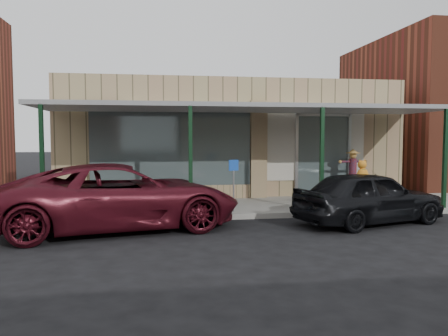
{
  "coord_description": "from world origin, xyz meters",
  "views": [
    {
      "loc": [
        -2.63,
        -9.25,
        2.17
      ],
      "look_at": [
        -0.84,
        2.6,
        1.33
      ],
      "focal_mm": 35.0,
      "sensor_mm": 36.0,
      "label": 1
    }
  ],
  "objects": [
    {
      "name": "block_buildings_near",
      "position": [
        2.01,
        9.2,
        3.77
      ],
      "size": [
        61.0,
        8.0,
        8.0
      ],
      "color": "brown",
      "rests_on": "ground"
    },
    {
      "name": "car_maroon",
      "position": [
        -3.52,
        1.26,
        0.78
      ],
      "size": [
        6.04,
        3.69,
        1.56
      ],
      "primitive_type": "imported",
      "rotation": [
        0.0,
        0.0,
        1.78
      ],
      "color": "#4C0F1A",
      "rests_on": "ground"
    },
    {
      "name": "parked_sedan",
      "position": [
        2.61,
        0.97,
        0.68
      ],
      "size": [
        4.25,
        2.63,
        1.59
      ],
      "rotation": [
        0.0,
        0.0,
        1.85
      ],
      "color": "black",
      "rests_on": "ground"
    },
    {
      "name": "awning",
      "position": [
        0.0,
        3.56,
        3.01
      ],
      "size": [
        12.0,
        3.0,
        3.04
      ],
      "color": "slate",
      "rests_on": "ground"
    },
    {
      "name": "barrel_pumpkin",
      "position": [
        2.74,
        3.75,
        0.4
      ],
      "size": [
        0.79,
        0.79,
        0.72
      ],
      "rotation": [
        0.0,
        0.0,
        0.38
      ],
      "color": "#503720",
      "rests_on": "sidewalk"
    },
    {
      "name": "sidewalk",
      "position": [
        0.0,
        3.6,
        0.07
      ],
      "size": [
        40.0,
        3.2,
        0.15
      ],
      "primitive_type": "cube",
      "color": "gray",
      "rests_on": "ground"
    },
    {
      "name": "storefront",
      "position": [
        -0.0,
        8.16,
        2.09
      ],
      "size": [
        12.0,
        6.25,
        4.2
      ],
      "color": "#97855C",
      "rests_on": "ground"
    },
    {
      "name": "ground",
      "position": [
        0.0,
        0.0,
        0.0
      ],
      "size": [
        120.0,
        120.0,
        0.0
      ],
      "primitive_type": "plane",
      "color": "black",
      "rests_on": "ground"
    },
    {
      "name": "handicap_sign",
      "position": [
        -0.61,
        2.4,
        1.06
      ],
      "size": [
        0.28,
        0.12,
        1.42
      ],
      "rotation": [
        0.0,
        0.0,
        0.37
      ],
      "color": "gray",
      "rests_on": "sidewalk"
    },
    {
      "name": "barrel_scarecrow",
      "position": [
        3.79,
        4.46,
        0.71
      ],
      "size": [
        0.99,
        0.76,
        1.65
      ],
      "rotation": [
        0.0,
        0.0,
        0.22
      ],
      "color": "#503720",
      "rests_on": "sidewalk"
    }
  ]
}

